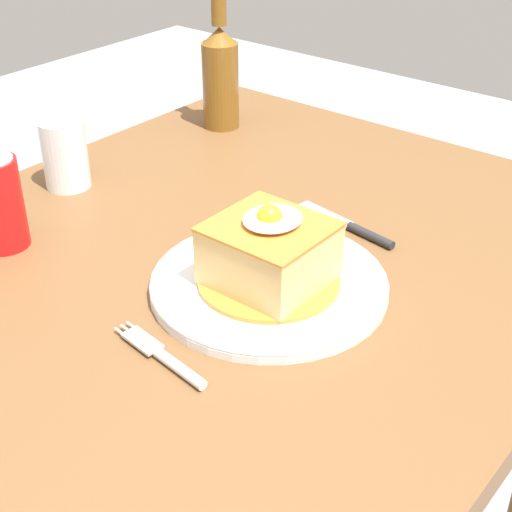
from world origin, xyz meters
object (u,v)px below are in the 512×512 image
Objects in this scene: main_plate at (269,283)px; fork at (167,359)px; beer_bottle_amber at (220,72)px; knife at (357,229)px; drinking_glass at (65,159)px.

main_plate reaches higher than fork.
main_plate is at bearing 1.15° from fork.
main_plate is 0.55m from beer_bottle_amber.
fork is 0.53× the size of beer_bottle_amber.
drinking_glass reaches higher than knife.
fork is 1.35× the size of drinking_glass.
beer_bottle_amber reaches higher than fork.
drinking_glass reaches higher than main_plate.
fork is (-0.18, -0.00, -0.00)m from main_plate.
beer_bottle_amber is 0.34m from drinking_glass.
main_plate is 2.74× the size of drinking_glass.
beer_bottle_amber is 2.53× the size of drinking_glass.
main_plate is at bearing -94.51° from drinking_glass.
knife is 0.62× the size of beer_bottle_amber.
main_plate is 0.42m from drinking_glass.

